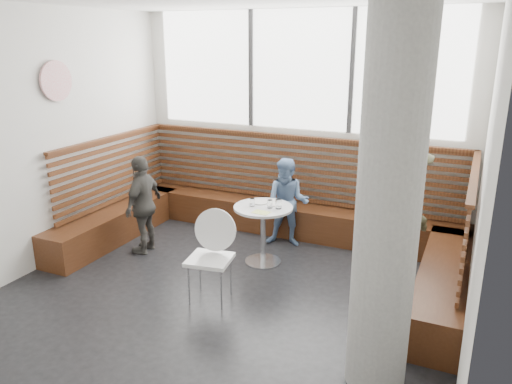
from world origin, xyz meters
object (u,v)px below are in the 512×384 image
at_px(cafe_table, 263,223).
at_px(adult_man, 398,215).
at_px(concrete_column, 389,203).
at_px(cafe_chair, 213,248).
at_px(child_back, 288,203).
at_px(child_left, 144,204).

height_order(cafe_table, adult_man, adult_man).
distance_m(concrete_column, cafe_table, 2.72).
relative_size(cafe_table, cafe_chair, 0.77).
distance_m(concrete_column, adult_man, 1.87).
relative_size(cafe_table, child_back, 0.62).
xyz_separation_m(cafe_table, cafe_chair, (-0.14, -1.06, 0.04)).
relative_size(cafe_chair, child_left, 0.75).
height_order(cafe_chair, child_left, child_left).
bearing_deg(child_back, adult_man, -34.99).
distance_m(adult_man, child_back, 1.76).
bearing_deg(adult_man, concrete_column, -153.31).
bearing_deg(cafe_chair, concrete_column, -28.41).
xyz_separation_m(cafe_table, child_left, (-1.62, -0.32, 0.12)).
height_order(concrete_column, cafe_chair, concrete_column).
distance_m(cafe_table, child_left, 1.65).
xyz_separation_m(concrete_column, adult_man, (-0.15, 1.73, -0.69)).
bearing_deg(adult_man, cafe_chair, 141.69).
distance_m(cafe_chair, child_left, 1.65).
relative_size(adult_man, child_left, 1.35).
xyz_separation_m(cafe_chair, child_left, (-1.48, 0.74, 0.08)).
height_order(cafe_chair, adult_man, adult_man).
height_order(child_back, child_left, child_left).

